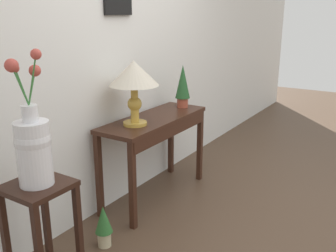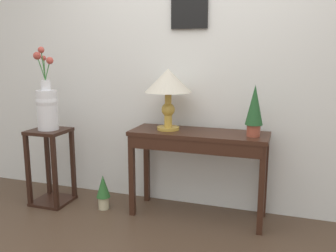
{
  "view_description": "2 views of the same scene",
  "coord_description": "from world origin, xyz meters",
  "views": [
    {
      "loc": [
        -2.46,
        -0.58,
        1.61
      ],
      "look_at": [
        0.24,
        1.15,
        0.65
      ],
      "focal_mm": 40.64,
      "sensor_mm": 36.0,
      "label": 1
    },
    {
      "loc": [
        0.82,
        -1.64,
        1.38
      ],
      "look_at": [
        -0.12,
        1.15,
        0.79
      ],
      "focal_mm": 38.74,
      "sensor_mm": 36.0,
      "label": 2
    }
  ],
  "objects": [
    {
      "name": "table_lamp",
      "position": [
        -0.14,
        1.21,
        1.13
      ],
      "size": [
        0.39,
        0.39,
        0.51
      ],
      "color": "gold",
      "rests_on": "console_table"
    },
    {
      "name": "potted_plant_on_console",
      "position": [
        0.57,
        1.19,
        0.96
      ],
      "size": [
        0.14,
        0.14,
        0.4
      ],
      "color": "#9E4733",
      "rests_on": "console_table"
    },
    {
      "name": "back_wall_with_art",
      "position": [
        -0.0,
        1.5,
        1.4
      ],
      "size": [
        9.0,
        0.13,
        2.8
      ],
      "color": "silver",
      "rests_on": "ground"
    },
    {
      "name": "flower_vase_tall",
      "position": [
        -1.24,
        1.06,
        0.94
      ],
      "size": [
        0.2,
        0.2,
        0.73
      ],
      "color": "silver",
      "rests_on": "pedestal_stand_left"
    },
    {
      "name": "console_table",
      "position": [
        0.13,
        1.19,
        0.63
      ],
      "size": [
        1.14,
        0.4,
        0.75
      ],
      "color": "#381E14",
      "rests_on": "ground"
    },
    {
      "name": "ground_plane",
      "position": [
        0.0,
        0.0,
        -0.0
      ],
      "size": [
        12.0,
        12.0,
        0.01
      ],
      "primitive_type": "cube",
      "color": "#4C3828"
    },
    {
      "name": "pedestal_stand_left",
      "position": [
        -1.24,
        1.06,
        0.35
      ],
      "size": [
        0.33,
        0.33,
        0.7
      ],
      "color": "black",
      "rests_on": "ground"
    },
    {
      "name": "potted_plant_floor",
      "position": [
        -0.71,
        1.08,
        0.18
      ],
      "size": [
        0.12,
        0.12,
        0.32
      ],
      "color": "beige",
      "rests_on": "ground"
    }
  ]
}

